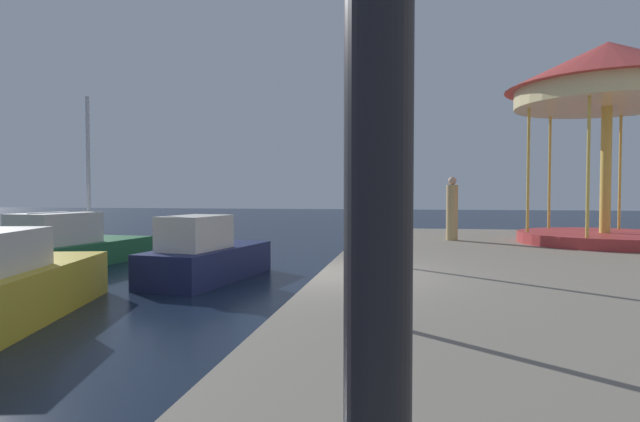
# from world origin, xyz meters

# --- Properties ---
(ground_plane) EXTENTS (120.00, 120.00, 0.00)m
(ground_plane) POSITION_xyz_m (0.00, 0.00, 0.00)
(ground_plane) COLOR black
(motorboat_yellow) EXTENTS (2.89, 4.99, 1.60)m
(motorboat_yellow) POSITION_xyz_m (-5.39, -1.18, 0.61)
(motorboat_yellow) COLOR gold
(motorboat_yellow) RESTS_ON ground
(sailboat_green) EXTENTS (2.69, 5.48, 5.24)m
(sailboat_green) POSITION_xyz_m (-8.55, 4.99, 0.60)
(sailboat_green) COLOR #236638
(sailboat_green) RESTS_ON ground
(motorboat_navy) EXTENTS (2.25, 4.25, 1.65)m
(motorboat_navy) POSITION_xyz_m (-3.47, 3.24, 0.61)
(motorboat_navy) COLOR #19214C
(motorboat_navy) RESTS_ON ground
(carousel) EXTENTS (5.37, 5.37, 5.54)m
(carousel) POSITION_xyz_m (6.92, 6.36, 4.95)
(carousel) COLOR #B23333
(carousel) RESTS_ON quay_dock
(lamp_post_mid_promenade) EXTENTS (0.36, 0.36, 4.16)m
(lamp_post_mid_promenade) POSITION_xyz_m (1.25, -3.49, 3.66)
(lamp_post_mid_promenade) COLOR black
(lamp_post_mid_promenade) RESTS_ON quay_dock
(lamp_post_far_end) EXTENTS (0.36, 0.36, 4.26)m
(lamp_post_far_end) POSITION_xyz_m (0.97, 1.16, 3.72)
(lamp_post_far_end) COLOR black
(lamp_post_far_end) RESTS_ON quay_dock
(bollard_south) EXTENTS (0.24, 0.24, 0.40)m
(bollard_south) POSITION_xyz_m (0.51, 5.31, 1.00)
(bollard_south) COLOR #2D2D33
(bollard_south) RESTS_ON quay_dock
(bollard_north) EXTENTS (0.24, 0.24, 0.40)m
(bollard_north) POSITION_xyz_m (0.36, 8.56, 1.00)
(bollard_north) COLOR #2D2D33
(bollard_north) RESTS_ON quay_dock
(bollard_center) EXTENTS (0.24, 0.24, 0.40)m
(bollard_center) POSITION_xyz_m (0.46, 8.02, 1.00)
(bollard_center) COLOR #2D2D33
(bollard_center) RESTS_ON quay_dock
(person_mid_promenade) EXTENTS (0.34, 0.34, 1.88)m
(person_mid_promenade) POSITION_xyz_m (2.83, 6.72, 1.68)
(person_mid_promenade) COLOR tan
(person_mid_promenade) RESTS_ON quay_dock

